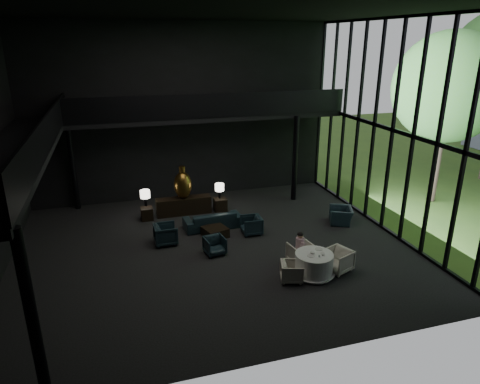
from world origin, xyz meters
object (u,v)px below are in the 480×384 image
object	(u,v)px
console	(184,206)
dining_chair_west	(292,272)
dining_table	(314,266)
lounge_armchair_west	(166,232)
lounge_armchair_south	(215,246)
coffee_table	(215,232)
table_lamp_right	(220,188)
dining_chair_north	(301,252)
table_lamp_left	(145,195)
sofa	(213,216)
window_armchair	(341,213)
lounge_armchair_east	(251,224)
side_table_right	(220,205)
bronze_urn	(183,185)
child	(300,241)
side_table_left	(147,214)
dining_chair_east	(338,259)

from	to	relation	value
console	dining_chair_west	size ratio (longest dim) A/B	3.77
console	dining_table	xyz separation A→B (m)	(3.17, -6.31, -0.05)
lounge_armchair_west	lounge_armchair_south	size ratio (longest dim) A/B	1.41
lounge_armchair_west	coffee_table	distance (m)	1.92
table_lamp_right	dining_chair_west	bearing A→B (deg)	-83.25
console	dining_chair_north	xyz separation A→B (m)	(3.10, -5.44, 0.01)
table_lamp_left	dining_chair_west	bearing A→B (deg)	-58.69
dining_chair_west	sofa	bearing A→B (deg)	34.51
dining_chair_north	window_armchair	bearing A→B (deg)	-146.94
lounge_armchair_east	sofa	bearing A→B (deg)	-124.49
table_lamp_left	dining_chair_west	size ratio (longest dim) A/B	1.10
side_table_right	dining_chair_north	size ratio (longest dim) A/B	0.76
console	sofa	world-z (taller)	sofa
table_lamp_left	sofa	xyz separation A→B (m)	(2.49, -1.83, -0.53)
window_armchair	lounge_armchair_east	bearing A→B (deg)	-68.03
bronze_urn	table_lamp_left	size ratio (longest dim) A/B	2.04
lounge_armchair_east	table_lamp_right	bearing A→B (deg)	-164.88
lounge_armchair_east	child	size ratio (longest dim) A/B	1.25
console	dining_table	distance (m)	7.06
side_table_left	window_armchair	xyz separation A→B (m)	(7.69, -2.63, 0.15)
lounge_armchair_west	dining_chair_north	bearing A→B (deg)	-124.30
lounge_armchair_east	coffee_table	distance (m)	1.45
lounge_armchair_south	dining_chair_north	xyz separation A→B (m)	(2.66, -1.44, 0.07)
console	sofa	distance (m)	1.98
console	child	size ratio (longest dim) A/B	3.79
lounge_armchair_east	dining_chair_north	distance (m)	2.83
dining_table	dining_chair_east	world-z (taller)	dining_chair_east
sofa	dining_chair_north	bearing A→B (deg)	117.32
table_lamp_right	coffee_table	bearing A→B (deg)	-108.01
side_table_right	lounge_armchair_west	size ratio (longest dim) A/B	0.66
table_lamp_right	dining_chair_east	world-z (taller)	table_lamp_right
lounge_armchair_east	dining_table	distance (m)	3.69
console	window_armchair	size ratio (longest dim) A/B	2.48
lounge_armchair_west	window_armchair	bearing A→B (deg)	-92.28
console	table_lamp_left	bearing A→B (deg)	177.69
sofa	table_lamp_right	bearing A→B (deg)	-116.67
dining_chair_west	child	distance (m)	1.42
sofa	lounge_armchair_east	size ratio (longest dim) A/B	3.31
table_lamp_right	dining_chair_north	world-z (taller)	table_lamp_right
lounge_armchair_west	coffee_table	size ratio (longest dim) A/B	1.08
side_table_left	table_lamp_right	size ratio (longest dim) A/B	0.81
bronze_urn	lounge_armchair_west	size ratio (longest dim) A/B	1.56
table_lamp_left	dining_chair_north	bearing A→B (deg)	-49.48
bronze_urn	table_lamp_left	xyz separation A→B (m)	(-1.60, 0.08, -0.32)
side_table_right	lounge_armchair_south	world-z (taller)	lounge_armchair_south
dining_chair_west	lounge_armchair_east	bearing A→B (deg)	19.36
sofa	coffee_table	distance (m)	0.91
side_table_right	child	world-z (taller)	child
sofa	lounge_armchair_west	xyz separation A→B (m)	(-2.01, -0.92, -0.05)
bronze_urn	lounge_armchair_south	world-z (taller)	bronze_urn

